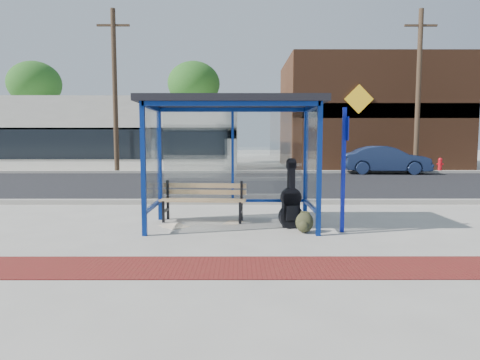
{
  "coord_description": "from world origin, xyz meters",
  "views": [
    {
      "loc": [
        0.13,
        -8.02,
        1.66
      ],
      "look_at": [
        0.15,
        0.2,
        0.88
      ],
      "focal_mm": 32.0,
      "sensor_mm": 36.0,
      "label": 1
    }
  ],
  "objects_px": {
    "bench": "(203,198)",
    "backpack": "(304,223)",
    "guitar_bag": "(291,204)",
    "suitcase": "(291,214)",
    "fire_hydrant": "(440,164)",
    "parked_car": "(386,160)"
  },
  "relations": [
    {
      "from": "bench",
      "to": "suitcase",
      "type": "height_order",
      "value": "bench"
    },
    {
      "from": "bench",
      "to": "backpack",
      "type": "bearing_deg",
      "value": -25.95
    },
    {
      "from": "guitar_bag",
      "to": "parked_car",
      "type": "bearing_deg",
      "value": 49.67
    },
    {
      "from": "suitcase",
      "to": "backpack",
      "type": "bearing_deg",
      "value": -68.58
    },
    {
      "from": "backpack",
      "to": "guitar_bag",
      "type": "bearing_deg",
      "value": 132.18
    },
    {
      "from": "guitar_bag",
      "to": "backpack",
      "type": "relative_size",
      "value": 3.25
    },
    {
      "from": "parked_car",
      "to": "fire_hydrant",
      "type": "height_order",
      "value": "parked_car"
    },
    {
      "from": "bench",
      "to": "backpack",
      "type": "relative_size",
      "value": 4.64
    },
    {
      "from": "bench",
      "to": "guitar_bag",
      "type": "xyz_separation_m",
      "value": [
        1.69,
        -0.74,
        -0.01
      ]
    },
    {
      "from": "bench",
      "to": "fire_hydrant",
      "type": "height_order",
      "value": "bench"
    },
    {
      "from": "bench",
      "to": "suitcase",
      "type": "distance_m",
      "value": 1.83
    },
    {
      "from": "bench",
      "to": "backpack",
      "type": "xyz_separation_m",
      "value": [
        1.89,
        -1.13,
        -0.28
      ]
    },
    {
      "from": "bench",
      "to": "fire_hydrant",
      "type": "bearing_deg",
      "value": 55.31
    },
    {
      "from": "bench",
      "to": "suitcase",
      "type": "xyz_separation_m",
      "value": [
        1.7,
        -0.64,
        -0.22
      ]
    },
    {
      "from": "bench",
      "to": "suitcase",
      "type": "relative_size",
      "value": 3.3
    },
    {
      "from": "suitcase",
      "to": "fire_hydrant",
      "type": "bearing_deg",
      "value": 56.41
    },
    {
      "from": "parked_car",
      "to": "fire_hydrant",
      "type": "xyz_separation_m",
      "value": [
        3.34,
        1.46,
        -0.29
      ]
    },
    {
      "from": "bench",
      "to": "parked_car",
      "type": "xyz_separation_m",
      "value": [
        7.84,
        12.08,
        0.21
      ]
    },
    {
      "from": "suitcase",
      "to": "parked_car",
      "type": "xyz_separation_m",
      "value": [
        6.14,
        12.72,
        0.43
      ]
    },
    {
      "from": "bench",
      "to": "guitar_bag",
      "type": "relative_size",
      "value": 1.43
    },
    {
      "from": "guitar_bag",
      "to": "suitcase",
      "type": "distance_m",
      "value": 0.22
    },
    {
      "from": "suitcase",
      "to": "fire_hydrant",
      "type": "xyz_separation_m",
      "value": [
        9.48,
        14.18,
        0.14
      ]
    }
  ]
}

